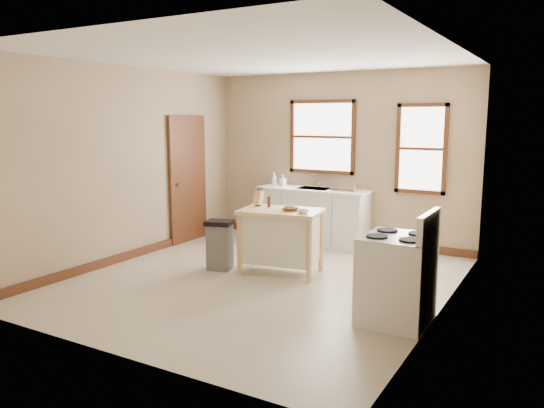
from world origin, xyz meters
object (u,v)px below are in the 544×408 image
(dish_rack, at_px, (346,188))
(kitchen_island, at_px, (281,241))
(trash_bin, at_px, (220,245))
(gas_stove, at_px, (397,266))
(soap_bottle_b, at_px, (283,180))
(bowl_a, at_px, (289,209))
(bowl_c, at_px, (303,211))
(bowl_b, at_px, (294,209))
(pepper_grinder, at_px, (269,202))
(soap_bottle_a, at_px, (274,179))
(knife_block, at_px, (258,199))

(dish_rack, height_order, kitchen_island, dish_rack)
(trash_bin, relative_size, gas_stove, 0.59)
(soap_bottle_b, distance_m, bowl_a, 2.08)
(bowl_c, bearing_deg, bowl_b, 149.37)
(kitchen_island, xyz_separation_m, pepper_grinder, (-0.23, 0.08, 0.51))
(soap_bottle_a, relative_size, dish_rack, 0.53)
(bowl_b, bearing_deg, trash_bin, -164.07)
(soap_bottle_a, relative_size, trash_bin, 0.33)
(soap_bottle_b, distance_m, pepper_grinder, 1.82)
(bowl_c, xyz_separation_m, trash_bin, (-1.18, -0.17, -0.55))
(kitchen_island, distance_m, gas_stove, 2.07)
(dish_rack, distance_m, bowl_a, 1.75)
(dish_rack, xyz_separation_m, gas_stove, (1.63, -2.64, -0.39))
(bowl_c, distance_m, gas_stove, 1.72)
(trash_bin, bearing_deg, knife_block, 30.15)
(soap_bottle_b, relative_size, kitchen_island, 0.18)
(knife_block, relative_size, bowl_b, 1.40)
(bowl_c, bearing_deg, bowl_a, 162.82)
(bowl_b, bearing_deg, bowl_c, -30.63)
(trash_bin, bearing_deg, pepper_grinder, 16.04)
(bowl_b, bearing_deg, pepper_grinder, 170.42)
(gas_stove, bearing_deg, dish_rack, 121.68)
(soap_bottle_a, bearing_deg, bowl_c, -28.91)
(bowl_c, bearing_deg, gas_stove, -29.00)
(soap_bottle_a, xyz_separation_m, dish_rack, (1.32, -0.03, -0.06))
(kitchen_island, bearing_deg, dish_rack, 73.24)
(dish_rack, xyz_separation_m, bowl_b, (-0.03, -1.71, -0.09))
(knife_block, xyz_separation_m, gas_stove, (2.27, -1.04, -0.38))
(soap_bottle_b, bearing_deg, knife_block, -61.60)
(pepper_grinder, xyz_separation_m, bowl_b, (0.42, -0.07, -0.06))
(soap_bottle_a, relative_size, knife_block, 1.13)
(gas_stove, bearing_deg, pepper_grinder, 154.36)
(gas_stove, bearing_deg, trash_bin, 166.34)
(soap_bottle_a, distance_m, gas_stove, 4.00)
(soap_bottle_b, distance_m, dish_rack, 1.16)
(pepper_grinder, bearing_deg, trash_bin, -148.29)
(kitchen_island, bearing_deg, soap_bottle_a, 112.67)
(trash_bin, distance_m, gas_stove, 2.75)
(soap_bottle_b, distance_m, knife_block, 1.72)
(soap_bottle_b, xyz_separation_m, trash_bin, (0.13, -2.03, -0.68))
(knife_block, distance_m, trash_bin, 0.83)
(gas_stove, bearing_deg, bowl_a, 152.53)
(pepper_grinder, xyz_separation_m, gas_stove, (2.08, -1.00, -0.36))
(dish_rack, xyz_separation_m, knife_block, (-0.64, -1.60, -0.01))
(soap_bottle_b, xyz_separation_m, bowl_a, (1.07, -1.79, -0.13))
(dish_rack, height_order, pepper_grinder, dish_rack)
(trash_bin, bearing_deg, gas_stove, -29.33)
(soap_bottle_a, bearing_deg, soap_bottle_b, 26.73)
(bowl_c, bearing_deg, pepper_grinder, 163.40)
(dish_rack, bearing_deg, pepper_grinder, -105.09)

